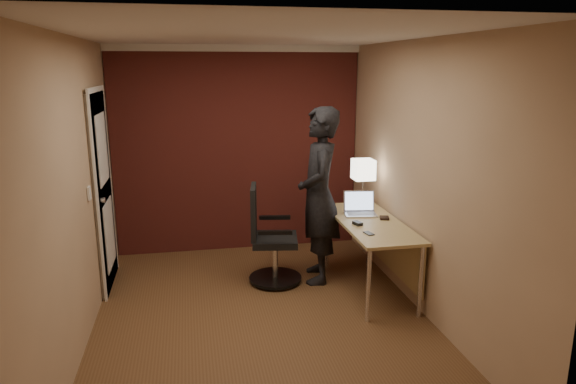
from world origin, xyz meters
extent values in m
plane|color=brown|center=(0.00, 0.00, 0.00)|extent=(4.00, 4.00, 0.00)
plane|color=white|center=(0.00, 0.00, 2.50)|extent=(4.00, 4.00, 0.00)
plane|color=tan|center=(0.00, 2.00, 1.25)|extent=(3.00, 0.00, 3.00)
plane|color=tan|center=(0.00, -2.00, 1.25)|extent=(3.00, 0.00, 3.00)
plane|color=tan|center=(-1.50, 0.00, 1.25)|extent=(0.00, 4.00, 4.00)
plane|color=tan|center=(1.50, 0.00, 1.25)|extent=(0.00, 4.00, 4.00)
cube|color=maroon|center=(0.00, 1.97, 1.25)|extent=(2.98, 0.06, 2.50)
cube|color=silver|center=(0.00, 1.96, 2.46)|extent=(3.00, 0.08, 0.08)
cube|color=silver|center=(0.00, -1.96, 2.46)|extent=(3.00, 0.08, 0.08)
cube|color=silver|center=(-1.46, 0.00, 2.46)|extent=(0.08, 4.00, 0.08)
cube|color=silver|center=(1.46, 0.00, 2.46)|extent=(0.08, 4.00, 0.08)
cube|color=silver|center=(-1.48, 1.10, 1.00)|extent=(0.05, 0.82, 2.02)
cube|color=silver|center=(-1.46, 1.10, 1.00)|extent=(0.02, 0.92, 2.12)
cylinder|color=silver|center=(-1.43, 0.77, 1.00)|extent=(0.05, 0.05, 0.05)
cube|color=silver|center=(-1.49, 0.45, 1.15)|extent=(0.02, 0.08, 0.12)
cube|color=tan|center=(1.18, 0.45, 0.71)|extent=(0.60, 1.50, 0.03)
cube|color=tan|center=(1.46, 0.45, 0.43)|extent=(0.02, 1.38, 0.54)
cylinder|color=silver|center=(0.93, -0.24, 0.35)|extent=(0.04, 0.04, 0.70)
cylinder|color=silver|center=(0.93, 1.14, 0.35)|extent=(0.04, 0.04, 0.70)
cylinder|color=silver|center=(1.43, -0.24, 0.35)|extent=(0.04, 0.04, 0.70)
cylinder|color=silver|center=(1.43, 1.14, 0.35)|extent=(0.04, 0.04, 0.70)
cube|color=silver|center=(1.28, 0.99, 0.74)|extent=(0.11, 0.11, 0.01)
cylinder|color=silver|center=(1.28, 0.99, 0.90)|extent=(0.01, 0.01, 0.30)
cube|color=white|center=(1.28, 0.99, 1.16)|extent=(0.22, 0.22, 0.22)
cube|color=silver|center=(1.16, 0.69, 0.74)|extent=(0.36, 0.28, 0.01)
cube|color=silver|center=(1.17, 0.80, 0.85)|extent=(0.33, 0.11, 0.22)
cube|color=#B2CCF2|center=(1.17, 0.79, 0.85)|extent=(0.30, 0.09, 0.19)
cube|color=gray|center=(1.16, 0.68, 0.75)|extent=(0.30, 0.17, 0.00)
cube|color=black|center=(1.01, 0.36, 0.75)|extent=(0.09, 0.11, 0.03)
cube|color=black|center=(1.03, 0.07, 0.73)|extent=(0.08, 0.12, 0.01)
cube|color=black|center=(1.35, 0.50, 0.74)|extent=(0.12, 0.13, 0.02)
cylinder|color=black|center=(0.26, 0.80, 0.04)|extent=(0.56, 0.56, 0.03)
cylinder|color=silver|center=(0.26, 0.80, 0.25)|extent=(0.06, 0.06, 0.42)
cube|color=black|center=(0.26, 0.80, 0.47)|extent=(0.53, 0.53, 0.07)
cube|color=black|center=(0.04, 0.84, 0.78)|extent=(0.12, 0.42, 0.55)
cube|color=black|center=(0.30, 1.06, 0.64)|extent=(0.35, 0.10, 0.04)
cube|color=black|center=(0.22, 0.54, 0.64)|extent=(0.35, 0.10, 0.04)
imported|color=black|center=(0.73, 0.80, 0.93)|extent=(0.55, 0.74, 1.86)
camera|label=1|loc=(-0.59, -4.26, 2.25)|focal=32.00mm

